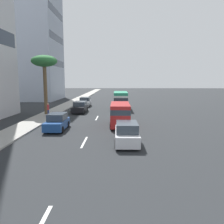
{
  "coord_description": "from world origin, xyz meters",
  "views": [
    {
      "loc": [
        -2.01,
        -2.58,
        4.92
      ],
      "look_at": [
        19.99,
        -2.1,
        1.73
      ],
      "focal_mm": 35.85,
      "sensor_mm": 36.0,
      "label": 1
    }
  ],
  "objects": [
    {
      "name": "car_fifth",
      "position": [
        31.53,
        3.02,
        0.78
      ],
      "size": [
        4.71,
        1.95,
        1.65
      ],
      "rotation": [
        0.0,
        0.0,
        3.14
      ],
      "color": "black",
      "rests_on": "ground_plane"
    },
    {
      "name": "palm_tree",
      "position": [
        28.9,
        7.35,
        7.14
      ],
      "size": [
        3.48,
        3.48,
        8.08
      ],
      "color": "brown",
      "rests_on": "sidewalk_right"
    },
    {
      "name": "sidewalk_right",
      "position": [
        31.5,
        7.02,
        0.07
      ],
      "size": [
        162.0,
        2.84,
        0.15
      ],
      "primitive_type": "cube",
      "color": "#9E9B93",
      "rests_on": "ground_plane"
    },
    {
      "name": "ground_plane",
      "position": [
        31.5,
        0.0,
        0.0
      ],
      "size": [
        198.0,
        198.0,
        0.0
      ],
      "primitive_type": "plane",
      "color": "#26282B"
    },
    {
      "name": "lane_stripe_far",
      "position": [
        26.5,
        0.0,
        0.01
      ],
      "size": [
        3.2,
        0.16,
        0.01
      ],
      "primitive_type": "cube",
      "color": "silver",
      "rests_on": "ground_plane"
    },
    {
      "name": "pedestrian_near_lamp",
      "position": [
        26.84,
        6.44,
        1.13
      ],
      "size": [
        0.34,
        0.25,
        1.76
      ],
      "rotation": [
        0.0,
        0.0,
        0.1
      ],
      "color": "navy",
      "rests_on": "sidewalk_right"
    },
    {
      "name": "car_fourth",
      "position": [
        39.2,
        3.35,
        0.8
      ],
      "size": [
        4.18,
        1.92,
        1.69
      ],
      "rotation": [
        0.0,
        0.0,
        3.14
      ],
      "color": "silver",
      "rests_on": "ground_plane"
    },
    {
      "name": "car_second",
      "position": [
        14.92,
        -3.35,
        0.79
      ],
      "size": [
        4.47,
        1.84,
        1.67
      ],
      "color": "silver",
      "rests_on": "ground_plane"
    },
    {
      "name": "office_tower_far",
      "position": [
        53.4,
        18.58,
        16.44
      ],
      "size": [
        13.57,
        13.38,
        32.88
      ],
      "color": "#99A3B2",
      "rests_on": "ground_plane"
    },
    {
      "name": "minibus_lead",
      "position": [
        34.98,
        -3.2,
        1.6
      ],
      "size": [
        6.09,
        2.34,
        2.91
      ],
      "color": "silver",
      "rests_on": "ground_plane"
    },
    {
      "name": "van_sixth",
      "position": [
        21.51,
        -2.93,
        1.38
      ],
      "size": [
        5.24,
        2.1,
        2.42
      ],
      "color": "#A51E1E",
      "rests_on": "ground_plane"
    },
    {
      "name": "car_third",
      "position": [
        19.52,
        3.31,
        0.77
      ],
      "size": [
        4.04,
        1.8,
        1.63
      ],
      "rotation": [
        0.0,
        0.0,
        3.14
      ],
      "color": "#1E478C",
      "rests_on": "ground_plane"
    },
    {
      "name": "lane_stripe_mid",
      "position": [
        15.17,
        0.0,
        0.01
      ],
      "size": [
        3.2,
        0.16,
        0.01
      ],
      "primitive_type": "cube",
      "color": "silver",
      "rests_on": "ground_plane"
    }
  ]
}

